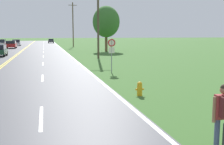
# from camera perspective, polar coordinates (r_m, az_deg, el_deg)

# --- Properties ---
(hitchhiker_person) EXTENTS (0.57, 0.42, 1.67)m
(hitchhiker_person) POSITION_cam_1_polar(r_m,az_deg,el_deg) (7.41, 21.84, -7.19)
(hitchhiker_person) COLOR #475175
(hitchhiker_person) RESTS_ON ground
(fire_hydrant) EXTENTS (0.41, 0.25, 0.67)m
(fire_hydrant) POSITION_cam_1_polar(r_m,az_deg,el_deg) (13.16, 5.64, -3.27)
(fire_hydrant) COLOR gold
(fire_hydrant) RESTS_ON ground
(traffic_sign) EXTENTS (0.60, 0.10, 2.52)m
(traffic_sign) POSITION_cam_1_polar(r_m,az_deg,el_deg) (20.66, -0.08, 5.17)
(traffic_sign) COLOR gray
(traffic_sign) RESTS_ON ground
(utility_pole_midground) EXTENTS (1.80, 0.24, 9.84)m
(utility_pole_midground) POSITION_cam_1_polar(r_m,az_deg,el_deg) (33.13, -2.84, 11.67)
(utility_pole_midground) COLOR brown
(utility_pole_midground) RESTS_ON ground
(utility_pole_far) EXTENTS (1.80, 0.24, 9.65)m
(utility_pole_far) POSITION_cam_1_polar(r_m,az_deg,el_deg) (62.87, -7.94, 9.71)
(utility_pole_far) COLOR brown
(utility_pole_far) RESTS_ON ground
(tree_mid_treeline) EXTENTS (4.40, 4.40, 7.37)m
(tree_mid_treeline) POSITION_cam_1_polar(r_m,az_deg,el_deg) (46.35, -1.19, 10.26)
(tree_mid_treeline) COLOR brown
(tree_mid_treeline) RESTS_ON ground
(car_red_hatchback_mid_far) EXTENTS (1.98, 4.08, 1.52)m
(car_red_hatchback_mid_far) POSITION_cam_1_polar(r_m,az_deg,el_deg) (59.69, -19.82, 5.42)
(car_red_hatchback_mid_far) COLOR black
(car_red_hatchback_mid_far) RESTS_ON ground
(car_white_suv_receding) EXTENTS (2.03, 4.09, 1.71)m
(car_white_suv_receding) POSITION_cam_1_polar(r_m,az_deg,el_deg) (65.30, -21.59, 5.58)
(car_white_suv_receding) COLOR black
(car_white_suv_receding) RESTS_ON ground
(car_silver_sedan_distant) EXTENTS (2.03, 4.21, 1.52)m
(car_silver_sedan_distant) POSITION_cam_1_polar(r_m,az_deg,el_deg) (72.44, -18.85, 5.77)
(car_silver_sedan_distant) COLOR black
(car_silver_sedan_distant) RESTS_ON ground
(car_dark_grey_sedan_horizon) EXTENTS (1.91, 4.41, 1.32)m
(car_dark_grey_sedan_horizon) POSITION_cam_1_polar(r_m,az_deg,el_deg) (90.85, -12.27, 6.31)
(car_dark_grey_sedan_horizon) COLOR black
(car_dark_grey_sedan_horizon) RESTS_ON ground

